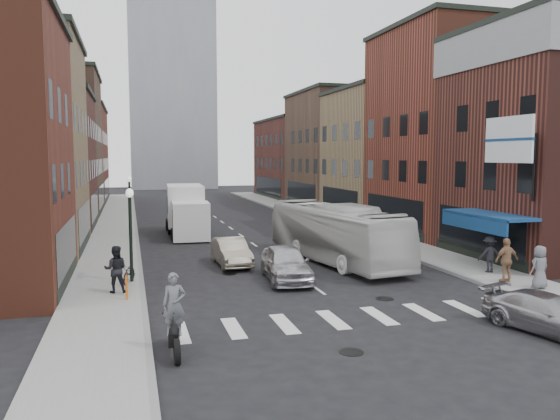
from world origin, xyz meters
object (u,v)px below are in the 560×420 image
object	(u,v)px
transit_bus	(335,233)
ped_right_b	(507,260)
box_truck	(187,211)
ped_right_c	(540,267)
motorcycle_rider	(174,317)
parked_bicycle	(129,273)
streetlamp_near	(130,217)
sedan_left_near	(286,263)
curb_car	(547,314)
sedan_left_far	(231,252)
billboard_sign	(510,141)
ped_left_solo	(116,269)
bike_rack	(127,287)
streetlamp_far	(130,195)
ped_right_a	(489,254)

from	to	relation	value
transit_bus	ped_right_b	xyz separation A→B (m)	(5.14, -6.83, -0.43)
box_truck	ped_right_c	bearing A→B (deg)	-55.60
motorcycle_rider	parked_bicycle	distance (m)	8.75
streetlamp_near	sedan_left_near	world-z (taller)	streetlamp_near
curb_car	ped_right_b	distance (m)	6.37
streetlamp_near	box_truck	size ratio (longest dim) A/B	0.51
sedan_left_near	sedan_left_far	world-z (taller)	sedan_left_near
box_truck	sedan_left_near	world-z (taller)	box_truck
curb_car	billboard_sign	bearing A→B (deg)	45.35
sedan_left_far	ped_left_solo	world-z (taller)	ped_left_solo
sedan_left_far	parked_bicycle	size ratio (longest dim) A/B	2.66
box_truck	transit_bus	bearing A→B (deg)	-58.15
box_truck	bike_rack	bearing A→B (deg)	-100.38
ped_left_solo	ped_right_c	distance (m)	16.97
transit_bus	billboard_sign	bearing A→B (deg)	-53.81
billboard_sign	sedan_left_near	bearing A→B (deg)	165.11
sedan_left_near	ped_left_solo	size ratio (longest dim) A/B	2.47
streetlamp_near	ped_right_c	distance (m)	17.00
motorcycle_rider	ped_left_solo	bearing A→B (deg)	110.83
bike_rack	box_truck	xyz separation A→B (m)	(3.98, 16.81, 1.15)
streetlamp_far	ped_right_a	distance (m)	23.00
bike_rack	transit_bus	size ratio (longest dim) A/B	0.07
sedan_left_far	ped_right_a	xyz separation A→B (m)	(11.07, -5.50, 0.31)
parked_bicycle	billboard_sign	bearing A→B (deg)	4.05
bike_rack	ped_right_b	world-z (taller)	ped_right_b
sedan_left_far	sedan_left_near	bearing A→B (deg)	-68.73
billboard_sign	box_truck	world-z (taller)	billboard_sign
billboard_sign	ped_right_a	size ratio (longest dim) A/B	2.22
motorcycle_rider	parked_bicycle	bearing A→B (deg)	105.21
motorcycle_rider	ped_right_b	xyz separation A→B (m)	(14.26, 4.49, 0.01)
transit_bus	sedan_left_near	world-z (taller)	transit_bus
curb_car	ped_left_solo	distance (m)	15.46
sedan_left_far	motorcycle_rider	bearing A→B (deg)	-109.48
bike_rack	curb_car	size ratio (longest dim) A/B	0.19
bike_rack	ped_right_c	xyz separation A→B (m)	(16.11, -3.00, 0.48)
ped_right_b	streetlamp_near	bearing A→B (deg)	-17.20
parked_bicycle	ped_right_a	distance (m)	16.19
curb_car	ped_right_a	size ratio (longest dim) A/B	2.48
ped_right_a	streetlamp_near	bearing A→B (deg)	-2.16
streetlamp_near	motorcycle_rider	bearing A→B (deg)	-82.93
curb_car	parked_bicycle	size ratio (longest dim) A/B	2.69
ped_right_b	ped_right_c	xyz separation A→B (m)	(0.54, -1.32, -0.07)
motorcycle_rider	sedan_left_far	world-z (taller)	motorcycle_rider
streetlamp_near	sedan_left_near	xyz separation A→B (m)	(6.58, -1.00, -2.13)
streetlamp_far	sedan_left_far	world-z (taller)	streetlamp_far
sedan_left_near	curb_car	size ratio (longest dim) A/B	1.11
streetlamp_far	motorcycle_rider	bearing A→B (deg)	-87.25
billboard_sign	box_truck	distance (m)	21.88
sedan_left_far	billboard_sign	bearing A→B (deg)	-32.30
bike_rack	parked_bicycle	bearing A→B (deg)	87.69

